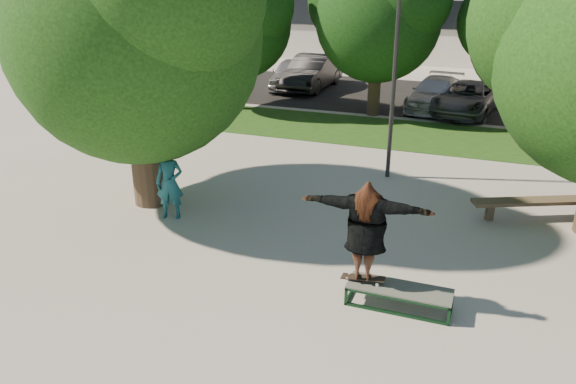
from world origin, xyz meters
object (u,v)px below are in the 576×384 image
at_px(lamppost, 395,64).
at_px(car_silver_b, 435,94).
at_px(bench, 539,202).
at_px(car_silver_a, 292,74).
at_px(tree_left, 134,20).
at_px(grind_box, 399,297).
at_px(car_grey, 467,98).
at_px(car_dark, 311,72).
at_px(bystander, 170,183).

relative_size(lamppost, car_silver_b, 1.39).
bearing_deg(bench, car_silver_a, 106.03).
distance_m(lamppost, car_silver_a, 13.16).
bearing_deg(bench, tree_left, 169.17).
distance_m(grind_box, car_silver_b, 15.54).
relative_size(lamppost, grind_box, 3.39).
bearing_deg(car_grey, bench, -67.13).
bearing_deg(car_dark, car_silver_a, -167.03).
bearing_deg(bench, car_silver_b, 84.34).
bearing_deg(car_silver_a, car_silver_b, -24.01).
xyz_separation_m(lamppost, car_silver_b, (0.19, 8.97, -2.51)).
height_order(car_silver_a, car_grey, car_silver_a).
bearing_deg(car_silver_a, bench, -58.03).
height_order(grind_box, car_silver_a, car_silver_a).
relative_size(bench, car_dark, 0.62).
distance_m(tree_left, bench, 10.27).
bearing_deg(car_grey, car_silver_a, 173.83).
height_order(bench, car_silver_b, car_silver_b).
relative_size(bench, car_silver_a, 0.73).
relative_size(car_dark, car_grey, 1.07).
height_order(tree_left, lamppost, tree_left).
bearing_deg(grind_box, tree_left, 159.03).
height_order(grind_box, car_silver_b, car_silver_b).
height_order(lamppost, car_silver_b, lamppost).
height_order(car_dark, car_grey, car_dark).
distance_m(tree_left, car_dark, 15.44).
relative_size(tree_left, car_grey, 1.56).
xyz_separation_m(lamppost, car_grey, (1.50, 8.50, -2.52)).
bearing_deg(bench, car_grey, 78.35).
bearing_deg(lamppost, car_silver_a, 122.57).
relative_size(bystander, bench, 0.58).
bearing_deg(tree_left, lamppost, 36.42).
relative_size(bystander, car_silver_a, 0.42).
relative_size(car_silver_a, car_grey, 0.91).
distance_m(bystander, bench, 8.66).
bearing_deg(bystander, grind_box, -35.35).
xyz_separation_m(grind_box, car_grey, (0.00, 15.01, 0.45)).
xyz_separation_m(car_dark, car_silver_b, (6.19, -2.12, -0.17)).
bearing_deg(tree_left, grind_box, -20.97).
bearing_deg(grind_box, bystander, 161.71).
distance_m(lamppost, bench, 5.02).
distance_m(tree_left, grind_box, 8.42).
bearing_deg(car_grey, car_dark, 170.61).
bearing_deg(bystander, lamppost, 30.40).
bearing_deg(car_silver_b, bench, -65.01).
xyz_separation_m(lamppost, car_dark, (-6.00, 11.09, -2.35)).
bearing_deg(tree_left, car_dark, 92.70).
relative_size(lamppost, car_silver_a, 1.47).
bearing_deg(tree_left, bench, 14.05).
xyz_separation_m(tree_left, grind_box, (6.79, -2.60, -4.23)).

